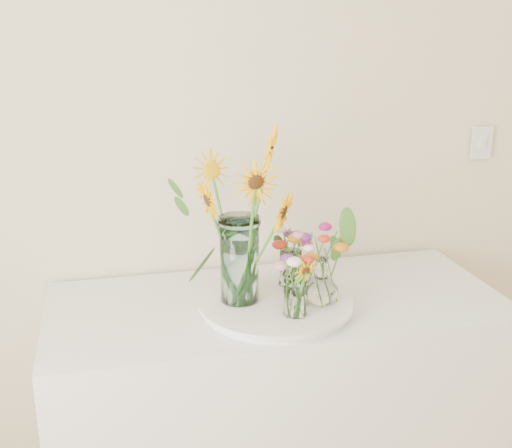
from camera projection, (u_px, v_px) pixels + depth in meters
name	position (u px, v px, depth m)	size (l,w,h in m)	color
counter	(276.00, 424.00, 2.13)	(1.40, 0.60, 0.90)	white
tray	(276.00, 306.00, 1.91)	(0.44, 0.44, 0.03)	white
mason_jar	(239.00, 260.00, 1.87)	(0.11, 0.11, 0.27)	#A4D8DC
sunflower_bouquet	(239.00, 218.00, 1.84)	(0.62, 0.62, 0.52)	#FFB905
small_vase_a	(295.00, 298.00, 1.80)	(0.07, 0.07, 0.11)	white
wildflower_posy_a	(295.00, 283.00, 1.79)	(0.18, 0.18, 0.20)	#C97011
small_vase_b	(322.00, 281.00, 1.88)	(0.10, 0.10, 0.14)	white
wildflower_posy_b	(322.00, 266.00, 1.87)	(0.23, 0.23, 0.23)	#C97011
small_vase_c	(290.00, 269.00, 2.00)	(0.07, 0.07, 0.12)	white
wildflower_posy_c	(291.00, 255.00, 1.99)	(0.17, 0.17, 0.21)	#C97011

